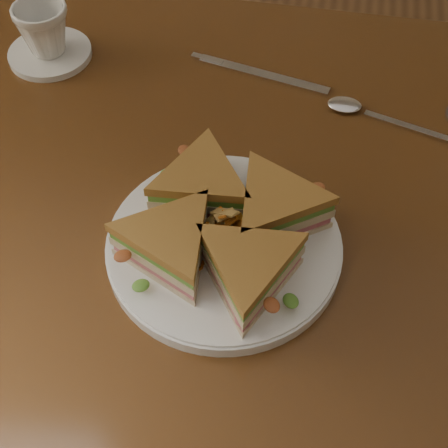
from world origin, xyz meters
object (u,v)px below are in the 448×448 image
sandwich_wedges (224,227)px  spoon (360,111)px  plate (224,246)px  knife (254,73)px  saucer (50,53)px  table (280,237)px  coffee_cup (44,29)px

sandwich_wedges → spoon: (0.14, 0.26, -0.04)m
plate → sandwich_wedges: 0.04m
plate → knife: plate is taller
plate → saucer: size_ratio=2.17×
spoon → table: bearing=-101.8°
saucer → knife: bearing=2.8°
knife → coffee_cup: 0.31m
table → knife: size_ratio=5.64×
coffee_cup → knife: bearing=5.5°
table → knife: 0.25m
plate → coffee_cup: size_ratio=3.38×
table → saucer: (-0.38, 0.20, 0.10)m
sandwich_wedges → spoon: size_ratio=1.63×
knife → saucer: 0.31m
knife → coffee_cup: (-0.31, -0.02, 0.05)m
sandwich_wedges → coffee_cup: (-0.32, 0.31, 0.00)m
table → knife: knife is taller
plate → spoon: size_ratio=1.51×
sandwich_wedges → saucer: sandwich_wedges is taller
coffee_cup → saucer: bearing=0.0°
table → sandwich_wedges: (-0.06, -0.11, 0.14)m
knife → saucer: bearing=-164.9°
sandwich_wedges → saucer: bearing=136.6°
coffee_cup → plate: bearing=-40.7°
sandwich_wedges → knife: (-0.01, 0.32, -0.04)m
spoon → knife: (-0.16, 0.06, -0.00)m
table → saucer: size_ratio=9.62×
knife → spoon: bearing=-7.6°
plate → spoon: (0.14, 0.26, -0.00)m
table → saucer: 0.44m
table → plate: (-0.06, -0.11, 0.11)m
spoon → plate: bearing=-102.3°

